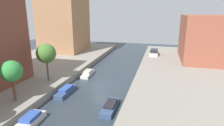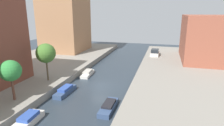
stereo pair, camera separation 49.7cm
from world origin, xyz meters
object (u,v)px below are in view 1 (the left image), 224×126
object	(u,v)px
street_tree_1	(11,71)
moored_boat_left_2	(66,91)
moored_boat_left_3	(88,73)
low_block_right	(207,38)
parked_car	(154,53)
moored_boat_left_1	(30,121)
apartment_tower_far	(63,14)
street_tree_2	(46,54)
moored_boat_right_2	(110,107)

from	to	relation	value
street_tree_1	moored_boat_left_2	distance (m)	7.65
moored_boat_left_3	low_block_right	bearing A→B (deg)	32.32
parked_car	low_block_right	bearing A→B (deg)	-8.17
moored_boat_left_3	moored_boat_left_2	bearing A→B (deg)	-89.72
parked_car	moored_boat_left_1	world-z (taller)	parked_car
moored_boat_left_1	moored_boat_left_3	world-z (taller)	moored_boat_left_1
moored_boat_left_2	street_tree_1	bearing A→B (deg)	-126.91
apartment_tower_far	parked_car	xyz separation A→B (m)	(23.27, 0.02, -8.85)
apartment_tower_far	street_tree_2	xyz separation A→B (m)	(8.50, -21.62, -5.28)
parked_car	moored_boat_left_2	xyz separation A→B (m)	(-10.91, -23.45, -1.20)
low_block_right	moored_boat_right_2	world-z (taller)	low_block_right
moored_boat_left_1	moored_boat_left_3	xyz separation A→B (m)	(-0.06, 15.90, -0.06)
apartment_tower_far	moored_boat_left_2	distance (m)	28.33
parked_car	moored_boat_left_2	distance (m)	25.90
parked_car	moored_boat_left_3	distance (m)	18.83
parked_car	moored_boat_right_2	distance (m)	26.43
street_tree_1	parked_car	bearing A→B (deg)	62.68
street_tree_1	low_block_right	bearing A→B (deg)	46.68
apartment_tower_far	street_tree_2	size ratio (longest dim) A/B	3.35
moored_boat_left_2	moored_boat_left_3	distance (m)	8.19
moored_boat_left_2	moored_boat_right_2	distance (m)	7.61
street_tree_1	moored_boat_left_1	distance (m)	6.24
street_tree_1	moored_boat_left_1	xyz separation A→B (m)	(3.87, -2.58, -4.15)
moored_boat_right_2	moored_boat_left_2	bearing A→B (deg)	159.42
moored_boat_right_2	parked_car	bearing A→B (deg)	81.76
street_tree_1	moored_boat_left_1	world-z (taller)	street_tree_1
low_block_right	moored_boat_left_3	bearing A→B (deg)	-147.68
street_tree_2	moored_boat_left_3	size ratio (longest dim) A/B	1.30
apartment_tower_far	moored_boat_left_3	world-z (taller)	apartment_tower_far
street_tree_1	moored_boat_left_2	bearing A→B (deg)	53.09
street_tree_1	moored_boat_left_1	bearing A→B (deg)	-33.69
low_block_right	street_tree_2	xyz separation A→B (m)	(-25.50, -20.10, -0.51)
parked_car	moored_boat_left_3	world-z (taller)	parked_car
apartment_tower_far	street_tree_1	xyz separation A→B (m)	(8.50, -28.56, -5.89)
street_tree_2	moored_boat_left_2	bearing A→B (deg)	-25.20
moored_boat_right_2	street_tree_2	bearing A→B (deg)	157.76
low_block_right	moored_boat_left_1	size ratio (longest dim) A/B	3.67
street_tree_2	moored_boat_right_2	distance (m)	12.81
street_tree_1	parked_car	distance (m)	32.31
moored_boat_left_3	apartment_tower_far	bearing A→B (deg)	128.94
apartment_tower_far	parked_car	distance (m)	24.89
apartment_tower_far	moored_boat_right_2	world-z (taller)	apartment_tower_far
apartment_tower_far	moored_boat_left_1	size ratio (longest dim) A/B	4.85
low_block_right	moored_boat_right_2	bearing A→B (deg)	-120.56
moored_boat_left_2	low_block_right	bearing A→B (deg)	45.35
low_block_right	street_tree_2	distance (m)	32.47
moored_boat_left_2	moored_boat_left_3	world-z (taller)	moored_boat_left_2
low_block_right	moored_boat_left_2	distance (m)	31.25
moored_boat_left_3	moored_boat_right_2	bearing A→B (deg)	-56.60
apartment_tower_far	low_block_right	distance (m)	34.37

